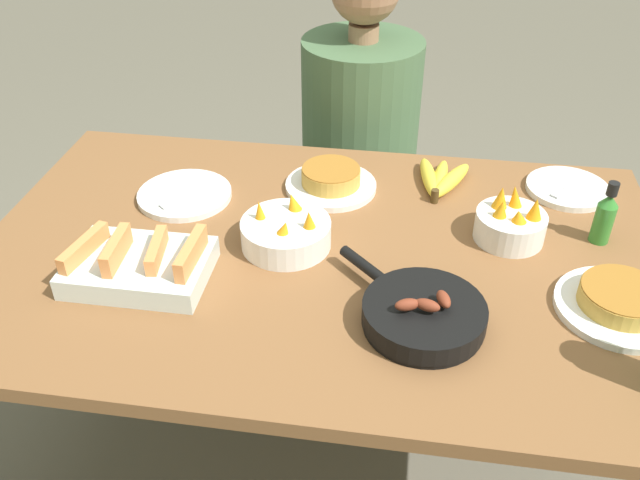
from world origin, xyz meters
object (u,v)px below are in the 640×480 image
(empty_plate_far_left, at_px, (185,195))
(fruit_bowl_mango, at_px, (511,223))
(fruit_bowl_citrus, at_px, (286,232))
(person_figure, at_px, (358,175))
(frittata_plate_side, at_px, (620,302))
(skillet, at_px, (422,314))
(empty_plate_near_front, at_px, (568,189))
(frittata_plate_center, at_px, (331,181))
(melon_tray, at_px, (139,265))
(hot_sauce_bottle, at_px, (605,216))
(banana_bunch, at_px, (440,180))

(empty_plate_far_left, xyz_separation_m, fruit_bowl_mango, (0.80, -0.06, 0.03))
(empty_plate_far_left, relative_size, fruit_bowl_citrus, 1.15)
(empty_plate_far_left, relative_size, person_figure, 0.20)
(frittata_plate_side, height_order, empty_plate_far_left, frittata_plate_side)
(person_figure, bearing_deg, skillet, -77.41)
(empty_plate_near_front, xyz_separation_m, empty_plate_far_left, (-0.97, -0.18, -0.00))
(frittata_plate_center, bearing_deg, melon_tray, -129.89)
(hot_sauce_bottle, height_order, person_figure, person_figure)
(fruit_bowl_mango, bearing_deg, skillet, -120.21)
(fruit_bowl_mango, xyz_separation_m, fruit_bowl_citrus, (-0.51, -0.10, -0.01))
(melon_tray, xyz_separation_m, fruit_bowl_citrus, (0.29, 0.16, 0.00))
(person_figure, bearing_deg, empty_plate_far_left, -122.58)
(frittata_plate_center, height_order, hot_sauce_bottle, hot_sauce_bottle)
(fruit_bowl_mango, distance_m, fruit_bowl_citrus, 0.52)
(frittata_plate_side, xyz_separation_m, hot_sauce_bottle, (0.00, 0.25, 0.04))
(empty_plate_far_left, bearing_deg, fruit_bowl_mango, -4.15)
(skillet, bearing_deg, fruit_bowl_mango, -75.85)
(frittata_plate_side, bearing_deg, fruit_bowl_citrus, 170.16)
(skillet, xyz_separation_m, empty_plate_far_left, (-0.61, 0.39, -0.02))
(fruit_bowl_citrus, bearing_deg, melon_tray, -150.42)
(fruit_bowl_citrus, xyz_separation_m, hot_sauce_bottle, (0.71, 0.13, 0.03))
(skillet, bearing_deg, fruit_bowl_citrus, 8.83)
(frittata_plate_center, xyz_separation_m, empty_plate_far_left, (-0.36, -0.10, -0.02))
(skillet, bearing_deg, frittata_plate_side, -121.13)
(melon_tray, xyz_separation_m, empty_plate_far_left, (-0.01, 0.32, -0.02))
(skillet, height_order, empty_plate_far_left, skillet)
(banana_bunch, relative_size, hot_sauce_bottle, 1.33)
(banana_bunch, relative_size, skillet, 0.67)
(banana_bunch, xyz_separation_m, frittata_plate_side, (0.36, -0.44, 0.00))
(banana_bunch, xyz_separation_m, frittata_plate_center, (-0.28, -0.06, 0.01))
(fruit_bowl_mango, distance_m, person_figure, 0.83)
(skillet, relative_size, empty_plate_far_left, 1.30)
(frittata_plate_side, height_order, fruit_bowl_citrus, fruit_bowl_citrus)
(empty_plate_near_front, relative_size, fruit_bowl_citrus, 1.02)
(frittata_plate_center, bearing_deg, banana_bunch, 11.58)
(empty_plate_far_left, height_order, fruit_bowl_mango, fruit_bowl_mango)
(hot_sauce_bottle, bearing_deg, frittata_plate_side, -90.96)
(banana_bunch, distance_m, fruit_bowl_mango, 0.27)
(frittata_plate_side, relative_size, hot_sauce_bottle, 1.65)
(frittata_plate_center, height_order, frittata_plate_side, frittata_plate_center)
(skillet, relative_size, hot_sauce_bottle, 1.99)
(fruit_bowl_mango, bearing_deg, person_figure, 121.81)
(hot_sauce_bottle, distance_m, person_figure, 0.95)
(skillet, bearing_deg, melon_tray, 38.52)
(frittata_plate_center, bearing_deg, hot_sauce_bottle, -11.85)
(frittata_plate_center, distance_m, frittata_plate_side, 0.75)
(skillet, bearing_deg, empty_plate_near_front, -78.03)
(empty_plate_far_left, bearing_deg, fruit_bowl_citrus, -28.69)
(melon_tray, relative_size, fruit_bowl_mango, 1.83)
(banana_bunch, distance_m, empty_plate_far_left, 0.66)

